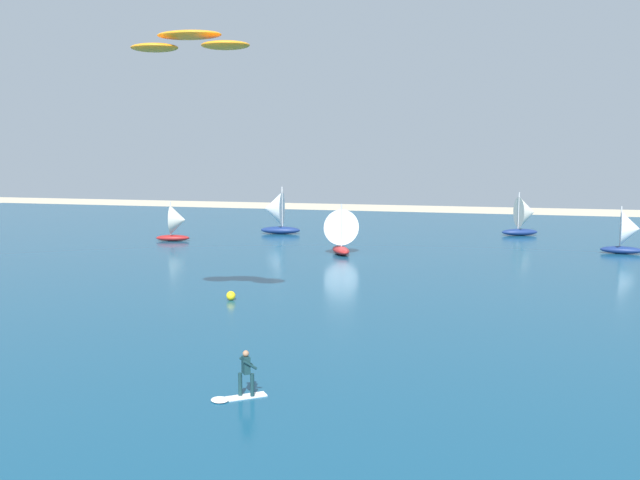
% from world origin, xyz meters
% --- Properties ---
extents(ocean, '(160.00, 90.00, 0.10)m').
position_xyz_m(ocean, '(0.00, 50.64, 0.05)').
color(ocean, navy).
rests_on(ocean, ground).
extents(kitesurfer, '(1.87, 1.68, 1.67)m').
position_xyz_m(kitesurfer, '(-3.14, 15.69, 0.70)').
color(kitesurfer, white).
rests_on(kitesurfer, ocean).
extents(kite, '(5.81, 2.18, 0.87)m').
position_xyz_m(kite, '(-8.86, 23.95, 13.59)').
color(kite, orange).
extents(sailboat_heeled_over, '(3.47, 2.95, 4.03)m').
position_xyz_m(sailboat_heeled_over, '(14.75, 57.62, 1.95)').
color(sailboat_heeled_over, navy).
rests_on(sailboat_heeled_over, ocean).
extents(sailboat_near_shore, '(3.97, 3.53, 4.46)m').
position_xyz_m(sailboat_near_shore, '(6.42, 69.40, 2.15)').
color(sailboat_near_shore, navy).
rests_on(sailboat_near_shore, ocean).
extents(sailboat_anchored_offshore, '(3.40, 2.99, 3.82)m').
position_xyz_m(sailboat_anchored_offshore, '(-25.93, 55.30, 1.85)').
color(sailboat_anchored_offshore, maroon).
rests_on(sailboat_anchored_offshore, ocean).
extents(sailboat_leading, '(3.39, 3.80, 4.25)m').
position_xyz_m(sailboat_leading, '(-8.71, 51.29, 2.05)').
color(sailboat_leading, maroon).
rests_on(sailboat_leading, ocean).
extents(sailboat_mid_right, '(4.36, 3.76, 4.97)m').
position_xyz_m(sailboat_mid_right, '(-18.94, 63.78, 2.38)').
color(sailboat_mid_right, navy).
rests_on(sailboat_mid_right, ocean).
extents(marker_buoy, '(0.53, 0.53, 0.53)m').
position_xyz_m(marker_buoy, '(-9.96, 30.85, 0.37)').
color(marker_buoy, yellow).
rests_on(marker_buoy, ocean).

